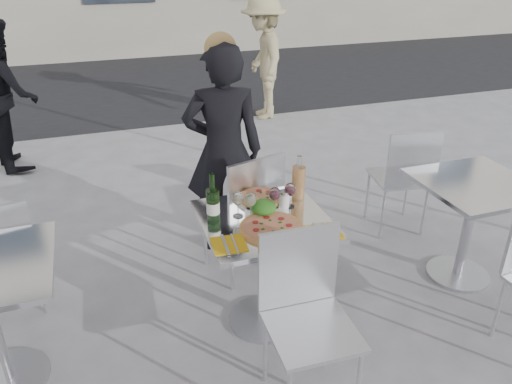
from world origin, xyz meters
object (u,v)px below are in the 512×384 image
object	(u,v)px
pedestrian_b	(263,59)
napkin_right	(323,232)
carafe	(298,182)
sugar_shaker	(284,199)
chair_near	(305,305)
pizza_far	(261,199)
wine_bottle	(213,204)
pedestrian_a	(5,94)
side_chair_lfar	(1,251)
woman_diner	(224,152)
wineglass_white_a	(238,199)
napkin_left	(229,244)
pizza_near	(272,228)
side_chair_rfar	(405,173)
wineglass_red_a	(275,195)
wineglass_red_b	(290,190)
main_table	(264,249)
side_table_right	(471,210)
wineglass_white_b	(251,200)
chair_far	(247,207)
salad_plate	(263,208)

from	to	relation	value
pedestrian_b	napkin_right	distance (m)	4.35
carafe	sugar_shaker	size ratio (longest dim) A/B	2.71
chair_near	pizza_far	size ratio (longest dim) A/B	2.99
wine_bottle	pedestrian_a	bearing A→B (deg)	113.43
side_chair_lfar	woman_diner	distance (m)	1.59
wineglass_white_a	napkin_left	distance (m)	0.32
pizza_far	napkin_right	size ratio (longest dim) A/B	1.55
pizza_near	carafe	distance (m)	0.41
side_chair_rfar	wineglass_white_a	world-z (taller)	side_chair_rfar
pedestrian_b	wineglass_red_a	world-z (taller)	pedestrian_b
sugar_shaker	wineglass_red_b	bearing A→B (deg)	-5.30
wineglass_red_a	main_table	bearing A→B (deg)	-143.59
side_chair_rfar	pedestrian_a	bearing A→B (deg)	-29.49
wine_bottle	side_table_right	bearing A→B (deg)	-2.01
pizza_far	napkin_left	world-z (taller)	pizza_far
pizza_near	woman_diner	bearing A→B (deg)	88.64
side_chair_rfar	wineglass_white_a	distance (m)	1.70
chair_near	pizza_near	distance (m)	0.48
pedestrian_a	wineglass_red_a	distance (m)	3.65
side_chair_rfar	pizza_far	world-z (taller)	side_chair_rfar
napkin_right	wineglass_white_a	bearing A→B (deg)	144.06
main_table	wineglass_white_b	xyz separation A→B (m)	(-0.07, 0.04, 0.32)
chair_far	chair_near	xyz separation A→B (m)	(-0.04, -1.05, -0.01)
wineglass_white_a	wineglass_white_b	world-z (taller)	same
carafe	wineglass_red_a	world-z (taller)	carafe
main_table	side_table_right	size ratio (longest dim) A/B	1.00
side_table_right	salad_plate	bearing A→B (deg)	177.91
chair_near	pizza_near	world-z (taller)	chair_near
woman_diner	napkin_left	distance (m)	1.19
side_chair_lfar	wineglass_red_a	size ratio (longest dim) A/B	5.30
sugar_shaker	wineglass_white_b	world-z (taller)	wineglass_white_b
pedestrian_b	wine_bottle	bearing A→B (deg)	-15.07
side_chair_rfar	napkin_right	distance (m)	1.50
pedestrian_a	napkin_right	bearing A→B (deg)	-167.84
pedestrian_a	salad_plate	world-z (taller)	pedestrian_a
sugar_shaker	napkin_right	size ratio (longest dim) A/B	0.53
pedestrian_a	wineglass_red_a	size ratio (longest dim) A/B	9.84
side_chair_rfar	pedestrian_a	size ratio (longest dim) A/B	0.59
wine_bottle	salad_plate	bearing A→B (deg)	-1.62
wineglass_red_a	napkin_left	world-z (taller)	wineglass_red_a
chair_far	napkin_left	size ratio (longest dim) A/B	4.75
woman_diner	napkin_left	size ratio (longest dim) A/B	7.97
carafe	wineglass_red_a	xyz separation A→B (m)	(-0.19, -0.09, -0.01)
pizza_near	salad_plate	size ratio (longest dim) A/B	1.60
side_chair_lfar	pizza_far	world-z (taller)	side_chair_lfar
chair_far	carafe	distance (m)	0.51
main_table	wine_bottle	distance (m)	0.44
side_chair_rfar	wine_bottle	world-z (taller)	wine_bottle
side_table_right	wineglass_white_a	distance (m)	1.67
chair_far	pizza_near	world-z (taller)	chair_far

